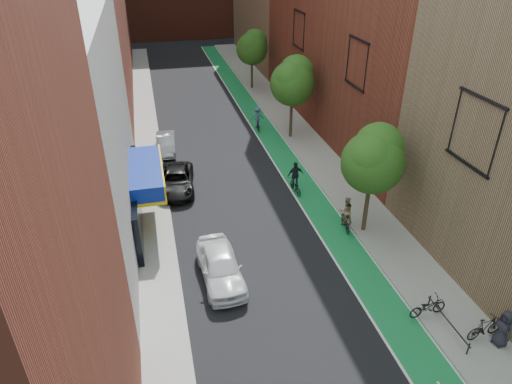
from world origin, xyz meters
TOP-DOWN VIEW (x-y plane):
  - bike_lane at (4.00, 26.00)m, footprint 2.00×68.00m
  - sidewalk_left at (-6.00, 26.00)m, footprint 2.00×68.00m
  - sidewalk_right at (6.50, 26.00)m, footprint 3.00×68.00m
  - building_left_white at (-11.00, 14.00)m, footprint 8.00×20.00m
  - tree_near at (5.65, 10.02)m, footprint 3.40×3.36m
  - tree_mid at (5.65, 24.02)m, footprint 3.55×3.53m
  - tree_far at (5.65, 38.02)m, footprint 3.30×3.25m
  - parked_car_white at (-3.04, 7.84)m, footprint 2.07×4.77m
  - parked_car_black at (-4.33, 17.43)m, footprint 2.71×5.06m
  - parked_car_silver at (-4.60, 23.70)m, footprint 1.67×4.14m
  - cyclist_lane_near at (4.70, 10.56)m, footprint 0.90×1.79m
  - cyclist_lane_mid at (3.20, 15.27)m, footprint 1.08×1.73m
  - cyclist_lane_far at (3.38, 26.38)m, footprint 1.16×1.58m
  - parked_bike_mid at (7.00, 1.45)m, footprint 1.80×0.68m
  - parked_bike_far at (5.40, 3.13)m, footprint 1.84×0.74m
  - pedestrian at (7.39, 0.97)m, footprint 0.72×0.95m

SIDE VIEW (x-z plane):
  - bike_lane at x=4.00m, z-range 0.00..0.01m
  - sidewalk_left at x=-6.00m, z-range 0.00..0.15m
  - sidewalk_right at x=6.50m, z-range 0.00..0.15m
  - parked_bike_far at x=5.40m, z-range 0.15..1.10m
  - parked_car_silver at x=-4.60m, z-range 0.00..1.34m
  - parked_car_black at x=-4.33m, z-range 0.00..1.35m
  - parked_bike_mid at x=7.00m, z-range 0.15..1.21m
  - parked_car_white at x=-3.04m, z-range 0.00..1.60m
  - cyclist_lane_mid at x=3.20m, z-range -0.24..1.90m
  - cyclist_lane_near at x=4.70m, z-range -0.16..1.85m
  - cyclist_lane_far at x=3.38m, z-range -0.08..1.99m
  - pedestrian at x=7.39m, z-range 0.15..1.89m
  - tree_far at x=5.65m, z-range 1.40..7.60m
  - tree_near at x=5.65m, z-range 1.45..7.87m
  - tree_mid at x=5.65m, z-range 1.52..8.26m
  - building_left_white at x=-11.00m, z-range 0.00..12.00m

